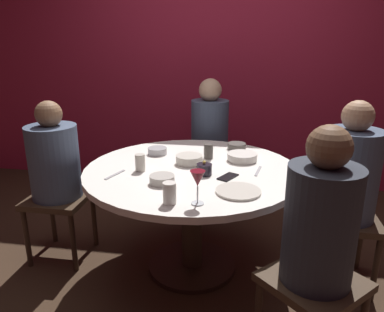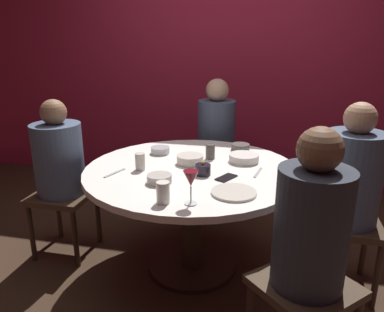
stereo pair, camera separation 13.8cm
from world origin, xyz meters
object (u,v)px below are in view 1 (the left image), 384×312
(seated_diner_front_right, at_px, (320,227))
(candle_holder, at_px, (204,169))
(seated_diner_right, at_px, (350,177))
(dinner_plate, at_px, (238,191))
(cup_by_right_diner, at_px, (140,163))
(cup_near_candle, at_px, (208,151))
(bowl_small_white, at_px, (242,157))
(bowl_sauce_side, at_px, (237,146))
(dining_table, at_px, (192,189))
(bowl_rice_portion, at_px, (189,159))
(seated_diner_back, at_px, (210,131))
(seated_diner_left, at_px, (55,164))
(cell_phone, at_px, (228,177))
(bowl_serving_large, at_px, (157,151))
(wine_glass, at_px, (198,180))
(bowl_salad_center, at_px, (162,179))
(cup_by_left_diner, at_px, (170,193))

(seated_diner_front_right, relative_size, candle_holder, 12.77)
(seated_diner_right, bearing_deg, dinner_plate, 28.28)
(cup_by_right_diner, bearing_deg, cup_near_candle, 39.41)
(bowl_small_white, xyz_separation_m, bowl_sauce_side, (-0.05, 0.27, -0.00))
(dining_table, bearing_deg, seated_diner_right, 0.00)
(bowl_rice_portion, bearing_deg, dinner_plate, -51.65)
(dining_table, bearing_deg, bowl_small_white, 32.93)
(candle_holder, xyz_separation_m, bowl_sauce_side, (0.17, 0.58, -0.01))
(seated_diner_front_right, relative_size, dinner_plate, 4.86)
(seated_diner_back, distance_m, candle_holder, 1.09)
(seated_diner_front_right, bearing_deg, seated_diner_left, 22.37)
(seated_diner_back, xyz_separation_m, dinner_plate, (0.31, -1.32, 0.00))
(bowl_sauce_side, bearing_deg, seated_diner_back, 117.27)
(seated_diner_back, height_order, cup_by_right_diner, seated_diner_back)
(cell_phone, bearing_deg, dining_table, -1.48)
(seated_diner_front_right, bearing_deg, bowl_serving_large, 1.16)
(dinner_plate, distance_m, cell_phone, 0.23)
(seated_diner_front_right, bearing_deg, dining_table, 0.00)
(candle_holder, height_order, cell_phone, candle_holder)
(bowl_small_white, distance_m, cup_near_candle, 0.23)
(seated_diner_front_right, xyz_separation_m, wine_glass, (-0.57, 0.15, 0.13))
(seated_diner_front_right, xyz_separation_m, bowl_salad_center, (-0.81, 0.39, 0.02))
(cell_phone, relative_size, bowl_rice_portion, 0.80)
(seated_diner_front_right, height_order, bowl_small_white, seated_diner_front_right)
(cell_phone, distance_m, cup_by_left_diner, 0.49)
(cup_near_candle, bearing_deg, cup_by_left_diner, -97.86)
(bowl_small_white, bearing_deg, bowl_rice_portion, -160.64)
(cup_by_left_diner, xyz_separation_m, cup_by_right_diner, (-0.28, 0.44, -0.00))
(wine_glass, xyz_separation_m, bowl_small_white, (0.20, 0.73, -0.10))
(dinner_plate, relative_size, cup_near_candle, 2.40)
(bowl_sauce_side, height_order, cup_by_right_diner, cup_by_right_diner)
(seated_diner_front_right, bearing_deg, wine_glass, 29.91)
(wine_glass, height_order, cup_by_right_diner, wine_glass)
(bowl_serving_large, xyz_separation_m, cup_by_right_diner, (-0.02, -0.36, 0.03))
(wine_glass, bearing_deg, candle_holder, 92.90)
(cell_phone, height_order, cup_by_right_diner, cup_by_right_diner)
(bowl_salad_center, relative_size, cup_by_left_diner, 1.28)
(seated_diner_left, distance_m, dinner_plate, 1.31)
(seated_diner_front_right, distance_m, cup_by_right_diner, 1.15)
(seated_diner_right, bearing_deg, wine_glass, 31.96)
(seated_diner_back, height_order, bowl_sauce_side, seated_diner_back)
(dinner_plate, bearing_deg, bowl_sauce_side, 93.34)
(seated_diner_left, distance_m, candle_holder, 1.05)
(dining_table, height_order, cup_by_left_diner, cup_by_left_diner)
(bowl_sauce_side, bearing_deg, dinner_plate, -86.66)
(seated_diner_left, xyz_separation_m, bowl_rice_portion, (0.92, 0.08, 0.06))
(bowl_small_white, distance_m, cup_by_left_diner, 0.82)
(seated_diner_back, height_order, wine_glass, seated_diner_back)
(dinner_plate, distance_m, bowl_rice_portion, 0.55)
(cell_phone, distance_m, bowl_serving_large, 0.66)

